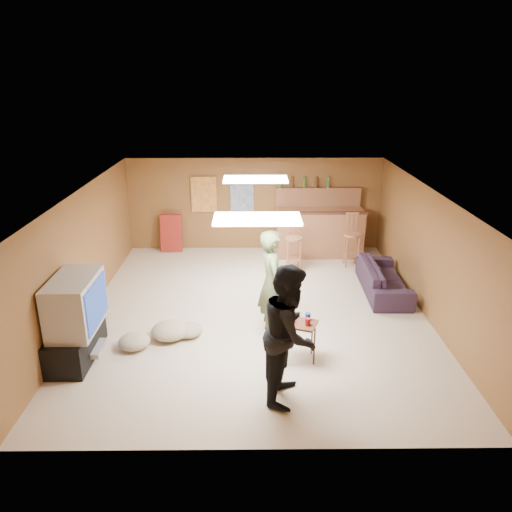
{
  "coord_description": "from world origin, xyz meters",
  "views": [
    {
      "loc": [
        -0.08,
        -8.09,
        4.06
      ],
      "look_at": [
        0.0,
        0.2,
        1.0
      ],
      "focal_mm": 35.0,
      "sensor_mm": 36.0,
      "label": 1
    }
  ],
  "objects_px": {
    "person_black": "(290,333)",
    "tray_table": "(300,341)",
    "sofa": "(384,278)",
    "person_olive": "(272,284)",
    "bar_counter": "(319,233)",
    "tv_body": "(75,303)"
  },
  "relations": [
    {
      "from": "bar_counter",
      "to": "person_black",
      "type": "height_order",
      "value": "person_black"
    },
    {
      "from": "person_black",
      "to": "tray_table",
      "type": "xyz_separation_m",
      "value": [
        0.23,
        0.88,
        -0.62
      ]
    },
    {
      "from": "person_black",
      "to": "tray_table",
      "type": "distance_m",
      "value": 1.11
    },
    {
      "from": "tv_body",
      "to": "person_black",
      "type": "distance_m",
      "value": 3.21
    },
    {
      "from": "tv_body",
      "to": "sofa",
      "type": "distance_m",
      "value": 5.7
    },
    {
      "from": "person_black",
      "to": "sofa",
      "type": "height_order",
      "value": "person_black"
    },
    {
      "from": "bar_counter",
      "to": "person_olive",
      "type": "xyz_separation_m",
      "value": [
        -1.26,
        -3.74,
        0.34
      ]
    },
    {
      "from": "tv_body",
      "to": "person_black",
      "type": "height_order",
      "value": "person_black"
    },
    {
      "from": "tv_body",
      "to": "bar_counter",
      "type": "xyz_separation_m",
      "value": [
        4.15,
        4.45,
        -0.35
      ]
    },
    {
      "from": "bar_counter",
      "to": "person_black",
      "type": "distance_m",
      "value": 5.54
    },
    {
      "from": "sofa",
      "to": "tray_table",
      "type": "bearing_deg",
      "value": 144.27
    },
    {
      "from": "bar_counter",
      "to": "sofa",
      "type": "relative_size",
      "value": 1.03
    },
    {
      "from": "sofa",
      "to": "tray_table",
      "type": "distance_m",
      "value": 3.07
    },
    {
      "from": "tv_body",
      "to": "bar_counter",
      "type": "height_order",
      "value": "tv_body"
    },
    {
      "from": "bar_counter",
      "to": "sofa",
      "type": "xyz_separation_m",
      "value": [
        1.0,
        -2.1,
        -0.27
      ]
    },
    {
      "from": "bar_counter",
      "to": "tray_table",
      "type": "xyz_separation_m",
      "value": [
        -0.87,
        -4.53,
        -0.25
      ]
    },
    {
      "from": "sofa",
      "to": "person_olive",
      "type": "bearing_deg",
      "value": 127.82
    },
    {
      "from": "bar_counter",
      "to": "tv_body",
      "type": "bearing_deg",
      "value": -133.0
    },
    {
      "from": "person_olive",
      "to": "person_black",
      "type": "relative_size",
      "value": 0.96
    },
    {
      "from": "tv_body",
      "to": "sofa",
      "type": "relative_size",
      "value": 0.57
    },
    {
      "from": "person_olive",
      "to": "sofa",
      "type": "xyz_separation_m",
      "value": [
        2.26,
        1.65,
        -0.61
      ]
    },
    {
      "from": "person_black",
      "to": "tray_table",
      "type": "relative_size",
      "value": 3.05
    }
  ]
}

